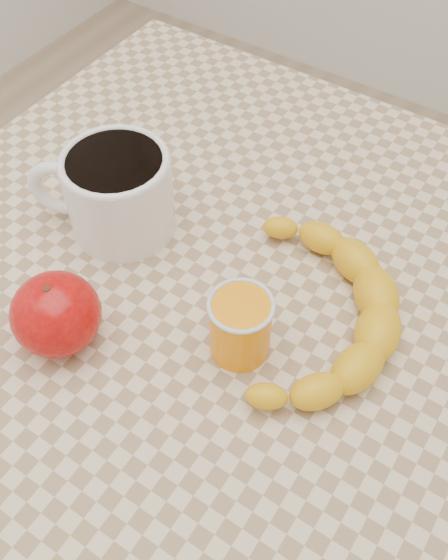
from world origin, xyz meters
The scene contains 6 objects.
ground centered at (0.00, 0.00, 0.00)m, with size 3.00×3.00×0.00m, color tan.
table centered at (0.00, 0.00, 0.66)m, with size 0.80×0.80×0.75m.
coffee_mug centered at (-0.15, 0.02, 0.80)m, with size 0.18×0.16×0.10m.
orange_juice_glass centered at (0.05, -0.05, 0.79)m, with size 0.06×0.06×0.07m.
apple centered at (-0.10, -0.14, 0.79)m, with size 0.09×0.09×0.08m.
banana centered at (0.10, 0.02, 0.77)m, with size 0.27×0.33×0.05m, color yellow, non-canonical shape.
Camera 1 is at (0.22, -0.33, 1.28)m, focal length 40.00 mm.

